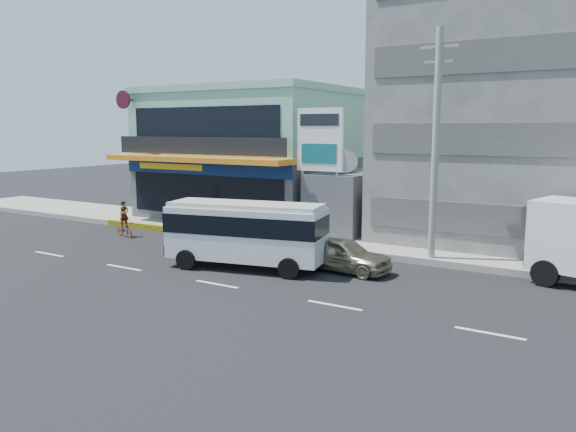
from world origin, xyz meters
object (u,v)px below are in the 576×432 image
at_px(concrete_building, 562,105).
at_px(billboard, 320,147).
at_px(satellite_dish, 344,172).
at_px(minibus, 246,229).
at_px(motorcycle_rider, 125,225).
at_px(utility_pole_near, 436,146).
at_px(shop_building, 252,157).
at_px(sedan, 342,254).

bearing_deg(concrete_building, billboard, -151.08).
relative_size(satellite_dish, minibus, 0.21).
relative_size(satellite_dish, motorcycle_rider, 0.77).
xyz_separation_m(billboard, utility_pole_near, (6.50, -1.80, 0.22)).
bearing_deg(shop_building, minibus, -56.44).
xyz_separation_m(utility_pole_near, motorcycle_rider, (-16.26, -2.47, -4.50)).
xyz_separation_m(satellite_dish, motorcycle_rider, (-10.26, -6.07, -2.93)).
bearing_deg(billboard, sedan, -53.02).
bearing_deg(minibus, satellite_dish, 86.69).
height_order(utility_pole_near, sedan, utility_pole_near).
distance_m(minibus, motorcycle_rider, 10.09).
xyz_separation_m(billboard, sedan, (3.70, -4.91, -4.22)).
bearing_deg(utility_pole_near, billboard, 164.52).
xyz_separation_m(shop_building, utility_pole_near, (14.00, -6.55, 1.15)).
distance_m(billboard, minibus, 7.34).
bearing_deg(sedan, minibus, 117.67).
xyz_separation_m(shop_building, sedan, (11.20, -9.65, -3.29)).
xyz_separation_m(concrete_building, minibus, (-10.49, -12.38, -5.33)).
height_order(billboard, motorcycle_rider, billboard).
distance_m(utility_pole_near, minibus, 8.78).
height_order(concrete_building, minibus, concrete_building).
xyz_separation_m(billboard, motorcycle_rider, (-9.76, -4.27, -4.28)).
relative_size(shop_building, minibus, 1.78).
height_order(shop_building, sedan, shop_building).
distance_m(concrete_building, sedan, 14.16).
relative_size(shop_building, billboard, 1.80).
relative_size(concrete_building, motorcycle_rider, 8.19).
xyz_separation_m(minibus, motorcycle_rider, (-9.77, 2.31, -1.02)).
relative_size(minibus, sedan, 1.67).
height_order(satellite_dish, minibus, satellite_dish).
bearing_deg(utility_pole_near, concrete_building, 62.24).
bearing_deg(billboard, satellite_dish, 74.48).
bearing_deg(shop_building, billboard, -32.32).
bearing_deg(satellite_dish, concrete_building, 21.80).
xyz_separation_m(shop_building, concrete_building, (18.00, 1.05, 3.00)).
distance_m(billboard, motorcycle_rider, 11.48).
relative_size(concrete_building, billboard, 2.32).
bearing_deg(shop_building, satellite_dish, -20.21).
xyz_separation_m(utility_pole_near, minibus, (-6.49, -4.78, -3.48)).
xyz_separation_m(shop_building, satellite_dish, (8.00, -2.95, -0.42)).
bearing_deg(minibus, concrete_building, 49.74).
distance_m(satellite_dish, utility_pole_near, 7.17).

